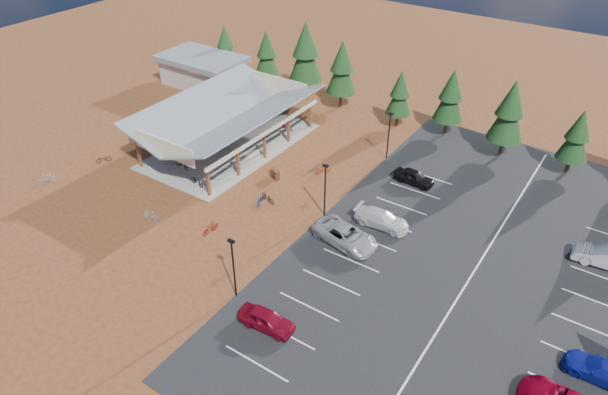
{
  "coord_description": "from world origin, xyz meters",
  "views": [
    {
      "loc": [
        25.12,
        -30.91,
        28.1
      ],
      "look_at": [
        3.31,
        1.31,
        1.61
      ],
      "focal_mm": 32.0,
      "sensor_mm": 36.0,
      "label": 1
    }
  ],
  "objects_px": {
    "trash_bin_1": "(277,175)",
    "bike_15": "(323,170)",
    "bike_4": "(197,181)",
    "bike_16": "(268,198)",
    "bike_2": "(221,138)",
    "bike_9": "(47,178)",
    "bike_1": "(193,146)",
    "car_2": "(345,235)",
    "car_0": "(267,320)",
    "bike_14": "(260,200)",
    "car_3": "(382,219)",
    "bike_7": "(286,125)",
    "car_9": "(608,257)",
    "bike_6": "(261,138)",
    "bike_pavilion": "(228,114)",
    "bike_0": "(182,164)",
    "car_4": "(414,177)",
    "lamp_post_1": "(325,187)",
    "car_7": "(603,371)",
    "bike_11": "(211,228)",
    "bike_8": "(103,159)",
    "lamp_post_0": "(233,264)",
    "bike_5": "(231,152)",
    "bike_3": "(247,115)",
    "lamp_post_2": "(389,133)",
    "bike_13": "(151,215)",
    "trash_bin_0": "(273,172)",
    "outbuilding": "(203,70)"
  },
  "relations": [
    {
      "from": "bike_15",
      "to": "bike_14",
      "type": "bearing_deg",
      "value": 105.72
    },
    {
      "from": "bike_5",
      "to": "bike_9",
      "type": "height_order",
      "value": "bike_9"
    },
    {
      "from": "bike_3",
      "to": "bike_9",
      "type": "height_order",
      "value": "bike_3"
    },
    {
      "from": "trash_bin_1",
      "to": "car_0",
      "type": "relative_size",
      "value": 0.22
    },
    {
      "from": "bike_6",
      "to": "car_9",
      "type": "distance_m",
      "value": 34.56
    },
    {
      "from": "bike_4",
      "to": "car_0",
      "type": "relative_size",
      "value": 0.46
    },
    {
      "from": "bike_4",
      "to": "car_4",
      "type": "distance_m",
      "value": 20.67
    },
    {
      "from": "lamp_post_1",
      "to": "car_7",
      "type": "distance_m",
      "value": 23.94
    },
    {
      "from": "bike_11",
      "to": "bike_pavilion",
      "type": "bearing_deg",
      "value": 128.82
    },
    {
      "from": "lamp_post_1",
      "to": "bike_11",
      "type": "distance_m",
      "value": 10.24
    },
    {
      "from": "trash_bin_0",
      "to": "bike_4",
      "type": "xyz_separation_m",
      "value": [
        -4.98,
        -5.47,
        0.13
      ]
    },
    {
      "from": "lamp_post_0",
      "to": "car_0",
      "type": "height_order",
      "value": "lamp_post_0"
    },
    {
      "from": "bike_3",
      "to": "car_9",
      "type": "bearing_deg",
      "value": -98.01
    },
    {
      "from": "outbuilding",
      "to": "lamp_post_2",
      "type": "distance_m",
      "value": 29.29
    },
    {
      "from": "bike_11",
      "to": "car_2",
      "type": "relative_size",
      "value": 0.3
    },
    {
      "from": "bike_pavilion",
      "to": "bike_0",
      "type": "relative_size",
      "value": 10.27
    },
    {
      "from": "bike_0",
      "to": "bike_16",
      "type": "bearing_deg",
      "value": -83.07
    },
    {
      "from": "lamp_post_2",
      "to": "bike_14",
      "type": "height_order",
      "value": "lamp_post_2"
    },
    {
      "from": "bike_7",
      "to": "bike_14",
      "type": "relative_size",
      "value": 1.12
    },
    {
      "from": "trash_bin_0",
      "to": "lamp_post_2",
      "type": "bearing_deg",
      "value": 50.98
    },
    {
      "from": "car_3",
      "to": "car_7",
      "type": "distance_m",
      "value": 19.5
    },
    {
      "from": "outbuilding",
      "to": "bike_5",
      "type": "bearing_deg",
      "value": -39.24
    },
    {
      "from": "bike_pavilion",
      "to": "lamp_post_0",
      "type": "relative_size",
      "value": 3.77
    },
    {
      "from": "lamp_post_0",
      "to": "bike_2",
      "type": "height_order",
      "value": "lamp_post_0"
    },
    {
      "from": "lamp_post_1",
      "to": "car_3",
      "type": "height_order",
      "value": "lamp_post_1"
    },
    {
      "from": "car_9",
      "to": "bike_4",
      "type": "bearing_deg",
      "value": -80.16
    },
    {
      "from": "bike_0",
      "to": "bike_6",
      "type": "relative_size",
      "value": 1.16
    },
    {
      "from": "bike_2",
      "to": "bike_11",
      "type": "relative_size",
      "value": 1.06
    },
    {
      "from": "trash_bin_1",
      "to": "bike_9",
      "type": "bearing_deg",
      "value": -144.04
    },
    {
      "from": "trash_bin_1",
      "to": "bike_11",
      "type": "xyz_separation_m",
      "value": [
        0.45,
        -9.92,
        0.06
      ]
    },
    {
      "from": "trash_bin_1",
      "to": "bike_15",
      "type": "bearing_deg",
      "value": 45.73
    },
    {
      "from": "lamp_post_1",
      "to": "bike_8",
      "type": "xyz_separation_m",
      "value": [
        -23.52,
        -4.85,
        -2.57
      ]
    },
    {
      "from": "bike_3",
      "to": "bike_8",
      "type": "distance_m",
      "value": 16.84
    },
    {
      "from": "bike_15",
      "to": "bike_pavilion",
      "type": "bearing_deg",
      "value": 34.07
    },
    {
      "from": "bike_7",
      "to": "car_7",
      "type": "relative_size",
      "value": 0.38
    },
    {
      "from": "car_4",
      "to": "bike_13",
      "type": "bearing_deg",
      "value": 140.12
    },
    {
      "from": "car_2",
      "to": "car_9",
      "type": "distance_m",
      "value": 20.24
    },
    {
      "from": "car_0",
      "to": "car_2",
      "type": "xyz_separation_m",
      "value": [
        -0.22,
        10.78,
        0.1
      ]
    },
    {
      "from": "lamp_post_1",
      "to": "bike_6",
      "type": "bearing_deg",
      "value": 149.57
    },
    {
      "from": "bike_11",
      "to": "car_0",
      "type": "relative_size",
      "value": 0.42
    },
    {
      "from": "bike_0",
      "to": "bike_11",
      "type": "height_order",
      "value": "bike_0"
    },
    {
      "from": "bike_2",
      "to": "bike_9",
      "type": "xyz_separation_m",
      "value": [
        -8.39,
        -15.5,
        -0.06
      ]
    },
    {
      "from": "outbuilding",
      "to": "car_9",
      "type": "height_order",
      "value": "outbuilding"
    },
    {
      "from": "bike_4",
      "to": "bike_7",
      "type": "height_order",
      "value": "bike_7"
    },
    {
      "from": "bike_8",
      "to": "car_7",
      "type": "distance_m",
      "value": 46.84
    },
    {
      "from": "car_3",
      "to": "bike_7",
      "type": "bearing_deg",
      "value": 57.38
    },
    {
      "from": "car_4",
      "to": "lamp_post_1",
      "type": "bearing_deg",
      "value": 156.93
    },
    {
      "from": "bike_4",
      "to": "bike_16",
      "type": "bearing_deg",
      "value": -67.65
    },
    {
      "from": "bike_14",
      "to": "bike_16",
      "type": "xyz_separation_m",
      "value": [
        0.37,
        0.61,
        0.04
      ]
    },
    {
      "from": "bike_1",
      "to": "car_2",
      "type": "distance_m",
      "value": 21.65
    }
  ]
}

